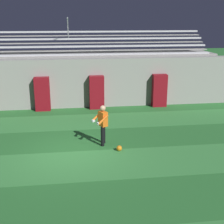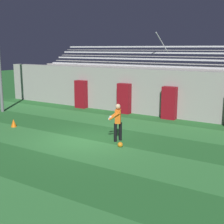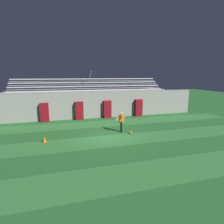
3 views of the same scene
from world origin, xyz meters
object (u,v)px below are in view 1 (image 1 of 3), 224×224
object	(u,v)px
padding_pillar_gate_left	(42,94)
padding_pillar_far_right	(159,91)
padding_pillar_gate_right	(97,92)
soccer_ball	(119,148)
goalkeeper	(103,123)

from	to	relation	value
padding_pillar_gate_left	padding_pillar_far_right	bearing A→B (deg)	0.00
padding_pillar_gate_right	soccer_ball	xyz separation A→B (m)	(0.37, -6.06, -0.84)
padding_pillar_gate_right	goalkeeper	size ratio (longest dim) A/B	1.13
padding_pillar_far_right	soccer_ball	distance (m)	6.95
padding_pillar_gate_right	soccer_ball	bearing A→B (deg)	-86.53
padding_pillar_far_right	goalkeeper	world-z (taller)	padding_pillar_far_right
padding_pillar_gate_left	padding_pillar_far_right	xyz separation A→B (m)	(6.69, 0.00, 0.00)
soccer_ball	padding_pillar_far_right	bearing A→B (deg)	61.46
padding_pillar_gate_left	padding_pillar_far_right	world-z (taller)	same
padding_pillar_gate_right	padding_pillar_far_right	xyz separation A→B (m)	(3.67, 0.00, 0.00)
soccer_ball	goalkeeper	bearing A→B (deg)	128.76
padding_pillar_far_right	soccer_ball	size ratio (longest dim) A/B	8.59
padding_pillar_gate_left	padding_pillar_gate_right	xyz separation A→B (m)	(3.03, 0.00, 0.00)
soccer_ball	padding_pillar_gate_right	bearing A→B (deg)	93.47
goalkeeper	soccer_ball	size ratio (longest dim) A/B	7.59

